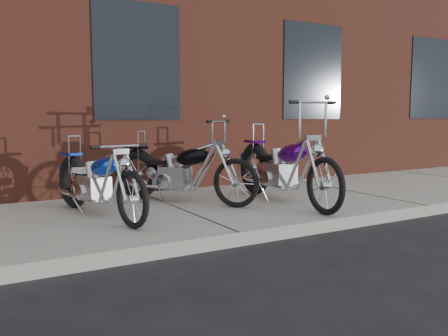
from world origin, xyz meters
TOP-DOWN VIEW (x-y plane):
  - ground at (0.00, 0.00)m, footprint 120.00×120.00m
  - sidewalk at (0.00, 1.50)m, footprint 22.00×3.00m
  - building_brick at (0.00, 8.00)m, footprint 22.00×10.00m
  - chopper_purple at (1.44, 1.17)m, footprint 0.61×2.50m
  - chopper_blue at (-1.06, 1.54)m, footprint 0.64×2.17m
  - chopper_third at (0.19, 1.89)m, footprint 1.36×1.95m

SIDE VIEW (x-z plane):
  - ground at x=0.00m, z-range 0.00..0.00m
  - sidewalk at x=0.00m, z-range 0.00..0.15m
  - chopper_blue at x=-1.06m, z-range 0.07..1.02m
  - chopper_third at x=0.19m, z-range -0.02..1.14m
  - chopper_purple at x=1.44m, z-range -0.10..1.30m
  - building_brick at x=0.00m, z-range 0.00..8.00m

